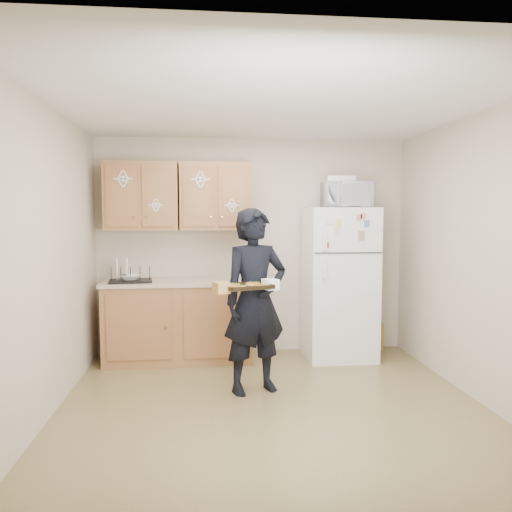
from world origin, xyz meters
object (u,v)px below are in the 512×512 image
object	(u,v)px
person	(255,301)
microwave	(347,195)
dish_rack	(131,274)
baking_tray	(246,287)
refrigerator	(339,283)

from	to	relation	value
person	microwave	xyz separation A→B (m)	(1.11, 0.97, 1.00)
microwave	dish_rack	distance (m)	2.52
baking_tray	dish_rack	distance (m)	1.70
person	microwave	size ratio (longest dim) A/B	3.29
baking_tray	microwave	bearing A→B (deg)	25.80
microwave	dish_rack	size ratio (longest dim) A/B	1.15
microwave	baking_tray	bearing A→B (deg)	-136.59
refrigerator	baking_tray	xyz separation A→B (m)	(-1.16, -1.30, 0.16)
refrigerator	person	distance (m)	1.46
baking_tray	microwave	size ratio (longest dim) A/B	0.78
refrigerator	baking_tray	distance (m)	1.75
person	microwave	distance (m)	1.78
person	baking_tray	distance (m)	0.34
baking_tray	dish_rack	size ratio (longest dim) A/B	0.89
baking_tray	microwave	xyz separation A→B (m)	(1.22, 1.25, 0.83)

